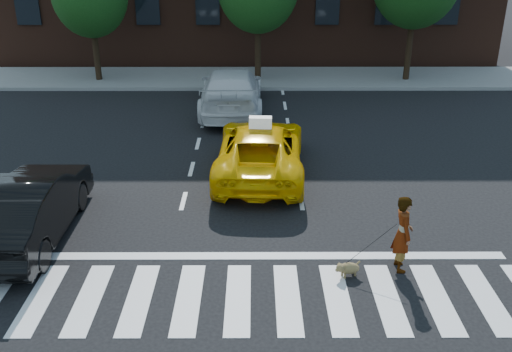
# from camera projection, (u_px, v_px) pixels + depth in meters

# --- Properties ---
(ground) EXTENTS (120.00, 120.00, 0.00)m
(ground) POSITION_uv_depth(u_px,v_px,m) (238.00, 299.00, 11.47)
(ground) COLOR black
(ground) RESTS_ON ground
(crosswalk) EXTENTS (13.00, 2.40, 0.01)m
(crosswalk) POSITION_uv_depth(u_px,v_px,m) (238.00, 298.00, 11.47)
(crosswalk) COLOR silver
(crosswalk) RESTS_ON ground
(stop_line) EXTENTS (12.00, 0.30, 0.01)m
(stop_line) POSITION_uv_depth(u_px,v_px,m) (240.00, 256.00, 12.93)
(stop_line) COLOR silver
(stop_line) RESTS_ON ground
(sidewalk_far) EXTENTS (30.00, 4.00, 0.15)m
(sidewalk_far) POSITION_uv_depth(u_px,v_px,m) (247.00, 78.00, 27.42)
(sidewalk_far) COLOR slate
(sidewalk_far) RESTS_ON ground
(taxi) EXTENTS (2.78, 5.55, 1.51)m
(taxi) POSITION_uv_depth(u_px,v_px,m) (260.00, 149.00, 16.94)
(taxi) COLOR #EEB505
(taxi) RESTS_ON ground
(black_sedan) EXTENTS (1.72, 4.93, 1.63)m
(black_sedan) POSITION_uv_depth(u_px,v_px,m) (28.00, 206.00, 13.41)
(black_sedan) COLOR black
(black_sedan) RESTS_ON ground
(white_suv) EXTENTS (2.45, 5.93, 1.72)m
(white_suv) POSITION_uv_depth(u_px,v_px,m) (231.00, 90.00, 22.53)
(white_suv) COLOR silver
(white_suv) RESTS_ON ground
(woman) EXTENTS (0.44, 0.65, 1.74)m
(woman) POSITION_uv_depth(u_px,v_px,m) (403.00, 234.00, 12.13)
(woman) COLOR #999999
(woman) RESTS_ON ground
(dog) EXTENTS (0.59, 0.41, 0.35)m
(dog) POSITION_uv_depth(u_px,v_px,m) (347.00, 268.00, 12.11)
(dog) COLOR olive
(dog) RESTS_ON ground
(taxi_sign) EXTENTS (0.66, 0.31, 0.32)m
(taxi_sign) POSITION_uv_depth(u_px,v_px,m) (260.00, 122.00, 16.38)
(taxi_sign) COLOR white
(taxi_sign) RESTS_ON taxi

